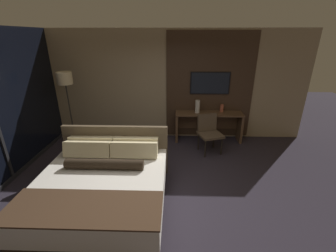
% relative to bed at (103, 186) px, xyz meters
% --- Properties ---
extents(ground_plane, '(16.00, 16.00, 0.00)m').
position_rel_bed_xyz_m(ground_plane, '(0.97, 0.20, -0.34)').
color(ground_plane, '#28232D').
extents(wall_back_tv_panel, '(7.20, 0.09, 2.80)m').
position_rel_bed_xyz_m(wall_back_tv_panel, '(1.11, 2.80, 1.06)').
color(wall_back_tv_panel, tan).
rests_on(wall_back_tv_panel, ground_plane).
extents(bed, '(2.04, 2.09, 1.02)m').
position_rel_bed_xyz_m(bed, '(0.00, 0.00, 0.00)').
color(bed, '#33281E').
rests_on(bed, ground_plane).
extents(desk, '(1.72, 0.45, 0.78)m').
position_rel_bed_xyz_m(desk, '(2.05, 2.54, 0.18)').
color(desk, brown).
rests_on(desk, ground_plane).
extents(tv, '(1.00, 0.04, 0.56)m').
position_rel_bed_xyz_m(tv, '(2.05, 2.72, 1.16)').
color(tv, black).
extents(desk_chair, '(0.64, 0.64, 0.90)m').
position_rel_bed_xyz_m(desk_chair, '(1.97, 1.93, 0.20)').
color(desk_chair, '#4C3D2D').
rests_on(desk_chair, ground_plane).
extents(floor_lamp, '(0.34, 0.34, 1.87)m').
position_rel_bed_xyz_m(floor_lamp, '(-1.37, 2.07, 1.24)').
color(floor_lamp, '#282623').
rests_on(floor_lamp, ground_plane).
extents(vase_tall, '(0.12, 0.12, 0.33)m').
position_rel_bed_xyz_m(vase_tall, '(1.74, 2.52, 0.60)').
color(vase_tall, silver).
rests_on(vase_tall, desk).
extents(vase_short, '(0.09, 0.09, 0.19)m').
position_rel_bed_xyz_m(vase_short, '(2.38, 2.61, 0.53)').
color(vase_short, '#B2563D').
rests_on(vase_short, desk).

